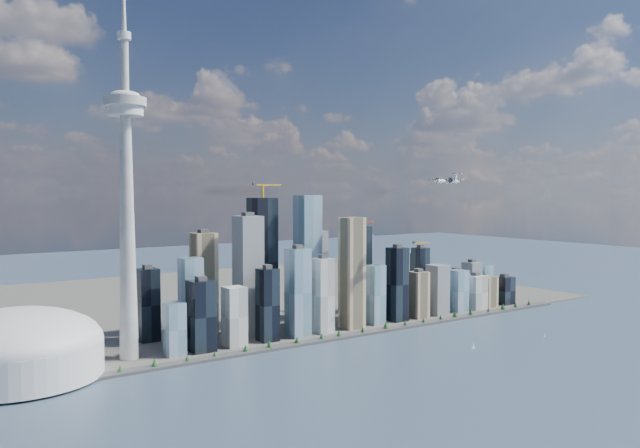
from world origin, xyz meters
TOP-DOWN VIEW (x-y plane):
  - ground at (0.00, 0.00)m, footprint 4000.00×4000.00m
  - seawall at (0.00, 250.00)m, footprint 1100.00×22.00m
  - land at (0.00, 700.00)m, footprint 1400.00×900.00m
  - shoreline_trees at (0.00, 250.00)m, footprint 960.53×7.20m
  - skyscraper_cluster at (59.62, 336.82)m, footprint 736.00×142.00m
  - needle_tower at (-300.00, 310.00)m, footprint 56.00×56.00m
  - dome_stadium at (-440.00, 300.00)m, footprint 200.00×200.00m
  - airplane at (193.54, 190.72)m, footprint 72.20×64.21m
  - sailboat_west at (142.44, 85.02)m, footprint 6.98×2.48m
  - sailboat_east at (296.63, 72.28)m, footprint 6.34×3.89m

SIDE VIEW (x-z plane):
  - ground at x=0.00m, z-range 0.00..0.00m
  - land at x=0.00m, z-range 0.00..3.00m
  - seawall at x=0.00m, z-range 0.00..4.00m
  - sailboat_east at x=296.63m, z-range -1.62..7.44m
  - sailboat_west at x=142.44m, z-range -1.73..7.92m
  - shoreline_trees at x=0.00m, z-range 4.38..13.18m
  - dome_stadium at x=-440.00m, z-range -3.56..82.44m
  - skyscraper_cluster at x=59.62m, z-range -46.90..198.97m
  - needle_tower at x=-300.00m, z-range -39.41..511.09m
  - airplane at x=193.54m, z-range 242.11..259.79m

